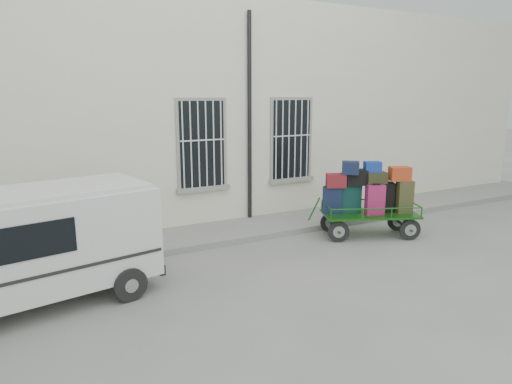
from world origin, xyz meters
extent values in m
plane|color=slate|center=(0.00, 0.00, 0.00)|extent=(80.00, 80.00, 0.00)
cube|color=beige|center=(0.00, 5.50, 3.00)|extent=(24.00, 5.00, 6.00)
cylinder|color=black|center=(0.95, 2.92, 2.80)|extent=(0.11, 0.11, 5.60)
cube|color=black|center=(-0.40, 2.98, 2.25)|extent=(1.20, 0.08, 2.20)
cube|color=gray|center=(-0.40, 2.96, 1.09)|extent=(1.45, 0.22, 0.12)
cube|color=black|center=(2.30, 2.98, 2.25)|extent=(1.20, 0.08, 2.20)
cube|color=gray|center=(2.30, 2.96, 1.09)|extent=(1.45, 0.22, 0.12)
cube|color=gray|center=(0.00, 2.20, 0.07)|extent=(24.00, 1.70, 0.15)
cylinder|color=black|center=(2.07, 0.40, 0.26)|extent=(0.51, 0.26, 0.53)
cylinder|color=gray|center=(2.07, 0.40, 0.26)|extent=(0.30, 0.20, 0.29)
cylinder|color=black|center=(2.38, 1.13, 0.26)|extent=(0.51, 0.26, 0.53)
cylinder|color=gray|center=(2.38, 1.13, 0.26)|extent=(0.30, 0.20, 0.29)
cylinder|color=black|center=(3.72, -0.30, 0.26)|extent=(0.51, 0.26, 0.53)
cylinder|color=gray|center=(3.72, -0.30, 0.26)|extent=(0.30, 0.20, 0.29)
cylinder|color=black|center=(4.03, 0.44, 0.26)|extent=(0.51, 0.26, 0.53)
cylinder|color=gray|center=(4.03, 0.44, 0.26)|extent=(0.30, 0.20, 0.29)
cube|color=#164E12|center=(3.05, 0.42, 0.58)|extent=(2.54, 1.87, 0.05)
cylinder|color=#164E12|center=(1.74, 0.97, 0.74)|extent=(0.30, 0.16, 0.59)
cube|color=black|center=(2.20, 0.86, 0.94)|extent=(0.52, 0.45, 0.67)
cube|color=black|center=(2.20, 0.86, 1.29)|extent=(0.22, 0.19, 0.03)
cube|color=black|center=(2.66, 0.74, 0.96)|extent=(0.57, 0.42, 0.71)
cube|color=black|center=(2.66, 0.74, 1.33)|extent=(0.24, 0.20, 0.03)
cube|color=maroon|center=(3.07, 0.28, 0.97)|extent=(0.51, 0.40, 0.74)
cube|color=black|center=(3.07, 0.28, 1.36)|extent=(0.21, 0.18, 0.03)
cube|color=black|center=(3.47, 0.36, 0.98)|extent=(0.48, 0.42, 0.75)
cube|color=black|center=(3.47, 0.36, 1.37)|extent=(0.20, 0.18, 0.03)
cube|color=#32371B|center=(3.81, 0.05, 1.01)|extent=(0.45, 0.36, 0.81)
cube|color=black|center=(3.81, 0.05, 1.43)|extent=(0.19, 0.18, 0.03)
cube|color=#601B13|center=(2.24, 0.79, 1.44)|extent=(0.55, 0.47, 0.33)
cube|color=black|center=(2.75, 0.65, 1.50)|extent=(0.63, 0.53, 0.38)
cube|color=black|center=(3.17, 0.41, 1.49)|extent=(0.58, 0.46, 0.28)
cube|color=maroon|center=(3.72, 0.16, 1.59)|extent=(0.58, 0.49, 0.34)
cube|color=black|center=(2.53, 0.62, 1.76)|extent=(0.52, 0.51, 0.31)
cube|color=navy|center=(3.10, 0.46, 1.76)|extent=(0.48, 0.42, 0.26)
cube|color=silver|center=(-4.52, 0.09, 1.12)|extent=(4.10, 2.35, 1.58)
cube|color=silver|center=(-4.52, 0.09, 1.95)|extent=(3.90, 2.19, 0.09)
cube|color=black|center=(-4.88, -0.83, 1.39)|extent=(1.90, 0.39, 0.54)
cube|color=black|center=(-2.61, 0.45, 1.39)|extent=(0.26, 1.21, 0.48)
cube|color=black|center=(-2.62, 0.45, 0.38)|extent=(0.39, 1.61, 0.19)
cube|color=white|center=(-2.59, 0.45, 0.58)|extent=(0.09, 0.37, 0.11)
cylinder|color=black|center=(-3.12, -0.47, 0.30)|extent=(0.62, 0.30, 0.60)
cylinder|color=black|center=(-3.42, 1.12, 0.30)|extent=(0.62, 0.30, 0.60)
camera|label=1|loc=(-4.61, -8.02, 3.54)|focal=32.00mm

